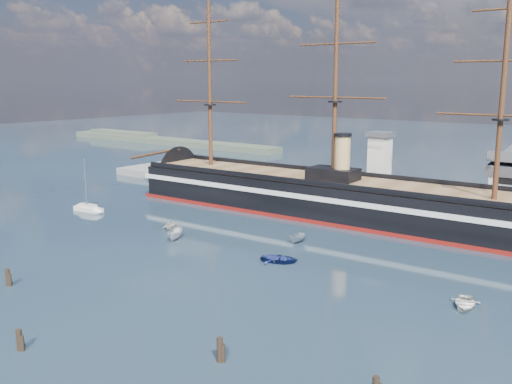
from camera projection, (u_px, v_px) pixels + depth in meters
The scene contains 14 objects.
ground at pixel (281, 238), 103.16m from camera, with size 600.00×600.00×0.00m, color #162434.
quay at pixel (413, 210), 125.09m from camera, with size 180.00×18.00×2.00m, color slate.
quay_tower at pixel (379, 165), 125.07m from camera, with size 5.00×5.00×15.00m.
shoreline at pixel (152, 139), 260.19m from camera, with size 120.00×10.00×4.00m.
warship at pixel (317, 195), 120.77m from camera, with size 113.20×19.86×53.94m.
sailboat at pixel (88, 208), 123.67m from camera, with size 7.35×2.87×11.46m.
motorboat_a at pixel (175, 240), 101.68m from camera, with size 6.24×2.29×2.49m, color silver.
motorboat_b at pixel (280, 262), 89.18m from camera, with size 3.70×1.48×1.72m, color navy.
motorboat_c at pixel (298, 243), 99.74m from camera, with size 5.17×1.90×2.07m, color slate.
motorboat_d at pixel (170, 229), 108.90m from camera, with size 5.88×2.55×2.15m, color beige.
motorboat_g at pixel (465, 308), 71.44m from camera, with size 3.32×1.33×1.55m, color silver.
piling_near_left at pixel (9, 286), 79.03m from camera, with size 0.64×0.64×3.16m, color black.
piling_near_mid at pixel (20, 350), 60.25m from camera, with size 0.64×0.64×3.04m, color black.
piling_near_right at pixel (220, 362), 57.82m from camera, with size 0.64×0.64×3.29m, color black.
Camera 1 is at (57.38, -41.54, 28.10)m, focal length 40.00 mm.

